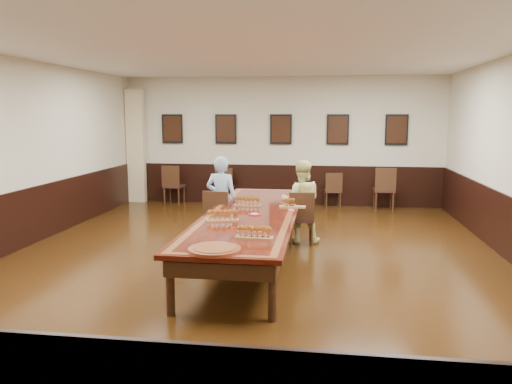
# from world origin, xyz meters

# --- Properties ---
(floor) EXTENTS (8.00, 10.00, 0.02)m
(floor) POSITION_xyz_m (0.00, 0.00, -0.01)
(floor) COLOR black
(floor) RESTS_ON ground
(ceiling) EXTENTS (8.00, 10.00, 0.02)m
(ceiling) POSITION_xyz_m (0.00, 0.00, 3.21)
(ceiling) COLOR white
(ceiling) RESTS_ON floor
(wall_back) EXTENTS (8.00, 0.02, 3.20)m
(wall_back) POSITION_xyz_m (0.00, 5.01, 1.60)
(wall_back) COLOR beige
(wall_back) RESTS_ON floor
(wall_front) EXTENTS (8.00, 0.02, 3.20)m
(wall_front) POSITION_xyz_m (0.00, -5.01, 1.60)
(wall_front) COLOR beige
(wall_front) RESTS_ON floor
(wall_left) EXTENTS (0.02, 10.00, 3.20)m
(wall_left) POSITION_xyz_m (-4.01, 0.00, 1.60)
(wall_left) COLOR beige
(wall_left) RESTS_ON floor
(chair_man) EXTENTS (0.52, 0.56, 0.97)m
(chair_man) POSITION_xyz_m (-0.69, 0.86, 0.49)
(chair_man) COLOR #321816
(chair_man) RESTS_ON floor
(chair_woman) EXTENTS (0.48, 0.52, 0.94)m
(chair_woman) POSITION_xyz_m (0.72, 1.11, 0.47)
(chair_woman) COLOR #321816
(chair_woman) RESTS_ON floor
(spare_chair_a) EXTENTS (0.51, 0.55, 1.00)m
(spare_chair_a) POSITION_xyz_m (-2.69, 4.61, 0.50)
(spare_chair_a) COLOR #321816
(spare_chair_a) RESTS_ON floor
(spare_chair_b) EXTENTS (0.46, 0.50, 0.94)m
(spare_chair_b) POSITION_xyz_m (-1.40, 4.78, 0.47)
(spare_chair_b) COLOR #321816
(spare_chair_b) RESTS_ON floor
(spare_chair_c) EXTENTS (0.46, 0.49, 0.87)m
(spare_chair_c) POSITION_xyz_m (1.31, 4.73, 0.43)
(spare_chair_c) COLOR #321816
(spare_chair_c) RESTS_ON floor
(spare_chair_d) EXTENTS (0.49, 0.53, 1.03)m
(spare_chair_d) POSITION_xyz_m (2.52, 4.54, 0.52)
(spare_chair_d) COLOR #321816
(spare_chair_d) RESTS_ON floor
(person_man) EXTENTS (0.61, 0.45, 1.55)m
(person_man) POSITION_xyz_m (-0.68, 0.96, 0.78)
(person_man) COLOR #4E8CC3
(person_man) RESTS_ON floor
(person_woman) EXTENTS (0.78, 0.63, 1.47)m
(person_woman) POSITION_xyz_m (0.71, 1.21, 0.74)
(person_woman) COLOR #EDEA94
(person_woman) RESTS_ON floor
(pink_phone) EXTENTS (0.12, 0.15, 0.01)m
(pink_phone) POSITION_xyz_m (0.60, 0.27, 0.76)
(pink_phone) COLOR #F65289
(pink_phone) RESTS_ON conference_table
(curtain) EXTENTS (0.45, 0.18, 2.90)m
(curtain) POSITION_xyz_m (-3.75, 4.82, 1.45)
(curtain) COLOR beige
(curtain) RESTS_ON floor
(wainscoting) EXTENTS (8.00, 10.00, 1.00)m
(wainscoting) POSITION_xyz_m (0.00, 0.00, 0.50)
(wainscoting) COLOR black
(wainscoting) RESTS_ON floor
(conference_table) EXTENTS (1.40, 5.00, 0.76)m
(conference_table) POSITION_xyz_m (0.00, 0.00, 0.61)
(conference_table) COLOR #320D08
(conference_table) RESTS_ON floor
(posters) EXTENTS (6.14, 0.04, 0.74)m
(posters) POSITION_xyz_m (0.00, 4.94, 1.90)
(posters) COLOR black
(posters) RESTS_ON wall_back
(flight_a) EXTENTS (0.45, 0.15, 0.17)m
(flight_a) POSITION_xyz_m (-0.15, 0.55, 0.83)
(flight_a) COLOR olive
(flight_a) RESTS_ON conference_table
(flight_b) EXTENTS (0.44, 0.15, 0.16)m
(flight_b) POSITION_xyz_m (0.58, 0.52, 0.83)
(flight_b) COLOR olive
(flight_b) RESTS_ON conference_table
(flight_c) EXTENTS (0.48, 0.24, 0.17)m
(flight_c) POSITION_xyz_m (-0.32, -0.66, 0.83)
(flight_c) COLOR olive
(flight_c) RESTS_ON conference_table
(flight_d) EXTENTS (0.46, 0.17, 0.17)m
(flight_d) POSITION_xyz_m (0.28, -1.63, 0.83)
(flight_d) COLOR olive
(flight_d) RESTS_ON conference_table
(red_plate_grp) EXTENTS (0.20, 0.20, 0.03)m
(red_plate_grp) POSITION_xyz_m (0.07, -0.18, 0.76)
(red_plate_grp) COLOR #BB0C36
(red_plate_grp) RESTS_ON conference_table
(carved_platter) EXTENTS (0.67, 0.67, 0.05)m
(carved_platter) POSITION_xyz_m (-0.08, -2.25, 0.77)
(carved_platter) COLOR maroon
(carved_platter) RESTS_ON conference_table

